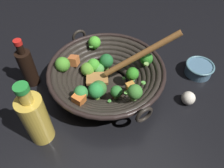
# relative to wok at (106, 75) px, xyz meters

# --- Properties ---
(ground_plane) EXTENTS (4.00, 4.00, 0.00)m
(ground_plane) POSITION_rel_wok_xyz_m (0.00, 0.00, -0.06)
(ground_plane) COLOR black
(wok) EXTENTS (0.40, 0.39, 0.22)m
(wok) POSITION_rel_wok_xyz_m (0.00, 0.00, 0.00)
(wok) COLOR black
(wok) RESTS_ON ground
(soy_sauce_bottle) EXTENTS (0.05, 0.05, 0.18)m
(soy_sauce_bottle) POSITION_rel_wok_xyz_m (-0.10, -0.23, 0.01)
(soy_sauce_bottle) COLOR black
(soy_sauce_bottle) RESTS_ON ground
(cooking_oil_bottle) EXTENTS (0.07, 0.07, 0.21)m
(cooking_oil_bottle) POSITION_rel_wok_xyz_m (0.11, -0.23, 0.03)
(cooking_oil_bottle) COLOR gold
(cooking_oil_bottle) RESTS_ON ground
(prep_bowl) EXTENTS (0.10, 0.10, 0.04)m
(prep_bowl) POSITION_rel_wok_xyz_m (0.04, 0.33, -0.04)
(prep_bowl) COLOR slate
(prep_bowl) RESTS_ON ground
(garlic_bulb) EXTENTS (0.04, 0.04, 0.04)m
(garlic_bulb) POSITION_rel_wok_xyz_m (0.14, 0.22, -0.04)
(garlic_bulb) COLOR silver
(garlic_bulb) RESTS_ON ground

